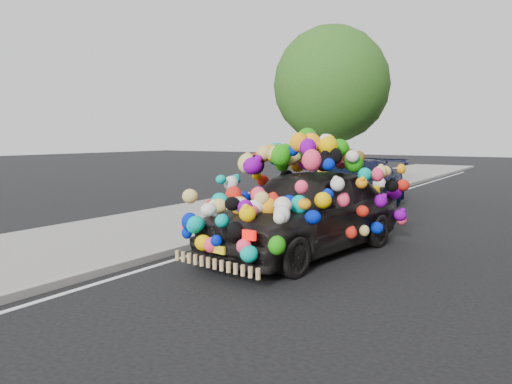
% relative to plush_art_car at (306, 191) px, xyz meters
% --- Properties ---
extents(ground, '(100.00, 100.00, 0.00)m').
position_rel_plush_art_car_xyz_m(ground, '(0.34, -0.93, -1.16)').
color(ground, black).
rests_on(ground, ground).
extents(sidewalk, '(4.00, 60.00, 0.12)m').
position_rel_plush_art_car_xyz_m(sidewalk, '(-3.96, -0.93, -1.10)').
color(sidewalk, gray).
rests_on(sidewalk, ground).
extents(kerb, '(0.15, 60.00, 0.13)m').
position_rel_plush_art_car_xyz_m(kerb, '(-2.01, -0.93, -1.10)').
color(kerb, gray).
rests_on(kerb, ground).
extents(tree_near_sidewalk, '(4.20, 4.20, 6.13)m').
position_rel_plush_art_car_xyz_m(tree_near_sidewalk, '(-3.46, 8.57, 2.86)').
color(tree_near_sidewalk, '#332114').
rests_on(tree_near_sidewalk, ground).
extents(plush_art_car, '(2.83, 5.14, 2.25)m').
position_rel_plush_art_car_xyz_m(plush_art_car, '(0.00, 0.00, 0.00)').
color(plush_art_car, black).
rests_on(plush_art_car, ground).
extents(navy_sedan, '(2.49, 5.32, 1.50)m').
position_rel_plush_art_car_xyz_m(navy_sedan, '(-1.46, 5.37, -0.41)').
color(navy_sedan, black).
rests_on(navy_sedan, ground).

